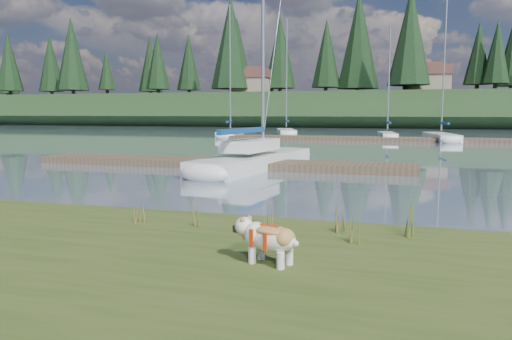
% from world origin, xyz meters
% --- Properties ---
extents(ground, '(200.00, 200.00, 0.00)m').
position_xyz_m(ground, '(0.00, 30.00, 0.00)').
color(ground, slate).
rests_on(ground, ground).
extents(bank, '(60.00, 9.00, 0.35)m').
position_xyz_m(bank, '(0.00, -6.00, 0.17)').
color(bank, '#3B491C').
rests_on(bank, ground).
extents(ridge, '(200.00, 20.00, 5.00)m').
position_xyz_m(ridge, '(0.00, 73.00, 2.50)').
color(ridge, '#1D3419').
rests_on(ridge, ground).
extents(bulldog, '(0.94, 0.55, 0.55)m').
position_xyz_m(bulldog, '(2.00, -4.24, 0.70)').
color(bulldog, silver).
rests_on(bulldog, bank).
extents(sailboat_main, '(2.97, 9.42, 13.29)m').
position_xyz_m(sailboat_main, '(-2.24, 9.68, 0.42)').
color(sailboat_main, silver).
rests_on(sailboat_main, ground).
extents(dock_near, '(16.00, 2.00, 0.30)m').
position_xyz_m(dock_near, '(-4.00, 9.00, 0.15)').
color(dock_near, '#4C3D2C').
rests_on(dock_near, ground).
extents(dock_far, '(26.00, 2.20, 0.30)m').
position_xyz_m(dock_far, '(2.00, 30.00, 0.15)').
color(dock_far, '#4C3D2C').
rests_on(dock_far, ground).
extents(sailboat_bg_0, '(3.34, 8.35, 11.85)m').
position_xyz_m(sailboat_bg_0, '(-12.26, 33.31, 0.32)').
color(sailboat_bg_0, silver).
rests_on(sailboat_bg_0, ground).
extents(sailboat_bg_1, '(3.74, 7.62, 11.29)m').
position_xyz_m(sailboat_bg_1, '(-8.29, 38.15, 0.33)').
color(sailboat_bg_1, silver).
rests_on(sailboat_bg_1, ground).
extents(sailboat_bg_2, '(2.05, 6.07, 9.18)m').
position_xyz_m(sailboat_bg_2, '(1.67, 33.08, 0.33)').
color(sailboat_bg_2, silver).
rests_on(sailboat_bg_2, ground).
extents(sailboat_bg_3, '(2.79, 7.96, 11.50)m').
position_xyz_m(sailboat_bg_3, '(5.79, 32.39, 0.32)').
color(sailboat_bg_3, silver).
rests_on(sailboat_bg_3, ground).
extents(weed_0, '(0.17, 0.14, 0.53)m').
position_xyz_m(weed_0, '(0.28, -2.60, 0.57)').
color(weed_0, '#475B23').
rests_on(weed_0, bank).
extents(weed_1, '(0.17, 0.14, 0.48)m').
position_xyz_m(weed_1, '(1.48, -2.40, 0.55)').
color(weed_1, '#475B23').
rests_on(weed_1, bank).
extents(weed_2, '(0.17, 0.14, 0.72)m').
position_xyz_m(weed_2, '(2.62, -2.28, 0.65)').
color(weed_2, '#475B23').
rests_on(weed_2, bank).
extents(weed_3, '(0.17, 0.14, 0.47)m').
position_xyz_m(weed_3, '(-0.81, -2.66, 0.55)').
color(weed_3, '#475B23').
rests_on(weed_3, bank).
extents(weed_4, '(0.17, 0.14, 0.49)m').
position_xyz_m(weed_4, '(2.94, -2.90, 0.56)').
color(weed_4, '#475B23').
rests_on(weed_4, bank).
extents(weed_5, '(0.17, 0.14, 0.70)m').
position_xyz_m(weed_5, '(3.72, -2.29, 0.64)').
color(weed_5, '#475B23').
rests_on(weed_5, bank).
extents(mud_lip, '(60.00, 0.50, 0.14)m').
position_xyz_m(mud_lip, '(0.00, -1.60, 0.07)').
color(mud_lip, '#33281C').
rests_on(mud_lip, ground).
extents(conifer_0, '(5.72, 5.72, 14.15)m').
position_xyz_m(conifer_0, '(-55.00, 67.00, 12.64)').
color(conifer_0, '#382619').
rests_on(conifer_0, ridge).
extents(conifer_1, '(4.40, 4.40, 11.30)m').
position_xyz_m(conifer_1, '(-40.00, 71.00, 11.28)').
color(conifer_1, '#382619').
rests_on(conifer_1, ridge).
extents(conifer_2, '(6.60, 6.60, 16.05)m').
position_xyz_m(conifer_2, '(-25.00, 68.00, 13.54)').
color(conifer_2, '#382619').
rests_on(conifer_2, ridge).
extents(conifer_3, '(4.84, 4.84, 12.25)m').
position_xyz_m(conifer_3, '(-10.00, 72.00, 11.74)').
color(conifer_3, '#382619').
rests_on(conifer_3, ridge).
extents(conifer_4, '(6.16, 6.16, 15.10)m').
position_xyz_m(conifer_4, '(3.00, 66.00, 13.09)').
color(conifer_4, '#382619').
rests_on(conifer_4, ridge).
extents(conifer_5, '(3.96, 3.96, 10.35)m').
position_xyz_m(conifer_5, '(15.00, 70.00, 10.83)').
color(conifer_5, '#382619').
rests_on(conifer_5, ridge).
extents(house_0, '(6.30, 5.30, 4.65)m').
position_xyz_m(house_0, '(-22.00, 70.00, 7.31)').
color(house_0, gray).
rests_on(house_0, ridge).
extents(house_1, '(6.30, 5.30, 4.65)m').
position_xyz_m(house_1, '(6.00, 71.00, 7.31)').
color(house_1, gray).
rests_on(house_1, ridge).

